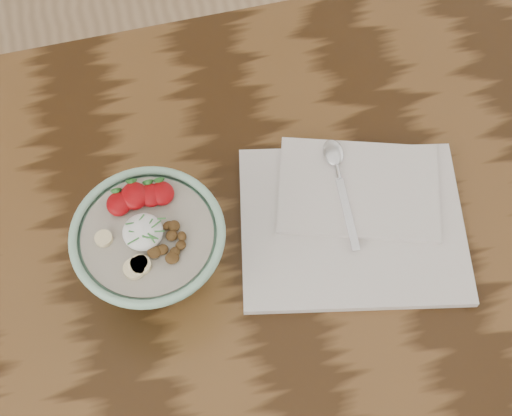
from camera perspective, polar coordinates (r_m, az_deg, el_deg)
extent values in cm
cube|color=#331E0C|center=(92.83, 1.39, -6.02)|extent=(160.00, 90.00, 4.00)
cylinder|color=#95C8A9|center=(91.78, -7.92, -4.63)|extent=(8.02, 8.02, 1.15)
torus|color=#95C8A9|center=(83.35, -8.70, -2.10)|extent=(18.23, 18.23, 1.05)
cylinder|color=#B8AD98|center=(83.86, -8.65, -2.27)|extent=(15.46, 15.46, 0.95)
ellipsoid|color=white|center=(82.64, -9.04, -1.91)|extent=(4.71, 4.71, 2.59)
ellipsoid|color=#98070B|center=(84.93, -10.92, 0.32)|extent=(2.92, 3.21, 1.61)
cone|color=#286623|center=(85.32, -11.09, 1.17)|extent=(1.40, 1.03, 1.52)
ellipsoid|color=#98070B|center=(84.88, -8.41, 1.02)|extent=(2.85, 3.13, 1.57)
cone|color=#286623|center=(85.27, -8.59, 1.85)|extent=(1.40, 1.03, 1.52)
ellipsoid|color=#98070B|center=(84.80, -7.54, 1.17)|extent=(2.94, 3.23, 1.61)
cone|color=#286623|center=(85.20, -7.72, 2.02)|extent=(1.40, 1.03, 1.52)
ellipsoid|color=#98070B|center=(84.98, -9.70, 0.96)|extent=(3.35, 3.69, 1.84)
cone|color=#286623|center=(85.49, -9.90, 1.92)|extent=(1.40, 1.03, 1.52)
cylinder|color=beige|center=(81.49, -9.18, -4.54)|extent=(2.28, 2.28, 0.70)
cylinder|color=beige|center=(81.61, -9.32, -4.41)|extent=(2.03, 2.03, 0.70)
cylinder|color=beige|center=(81.44, -9.72, -4.82)|extent=(2.48, 2.48, 0.70)
cylinder|color=beige|center=(83.68, -12.09, -2.40)|extent=(2.03, 2.03, 0.70)
ellipsoid|color=brown|center=(82.46, -6.76, -2.21)|extent=(1.47, 1.47, 1.05)
ellipsoid|color=brown|center=(81.21, -6.72, -3.99)|extent=(1.87, 1.79, 0.87)
ellipsoid|color=brown|center=(81.85, -7.48, -3.31)|extent=(1.57, 1.54, 0.69)
ellipsoid|color=brown|center=(82.93, -6.58, -1.45)|extent=(1.85, 1.90, 1.07)
ellipsoid|color=brown|center=(81.87, -6.04, -2.98)|extent=(1.73, 1.71, 0.75)
ellipsoid|color=brown|center=(82.34, -5.94, -2.26)|extent=(1.05, 1.30, 0.84)
ellipsoid|color=brown|center=(81.73, -8.14, -3.50)|extent=(2.29, 2.30, 0.84)
ellipsoid|color=brown|center=(83.09, -7.07, -1.40)|extent=(1.65, 1.47, 0.98)
ellipsoid|color=brown|center=(81.60, -6.51, -3.52)|extent=(1.63, 1.68, 0.88)
cylinder|color=#367B34|center=(82.15, -9.29, -0.96)|extent=(1.34, 1.28, 0.24)
cylinder|color=#367B34|center=(81.82, -8.47, -1.17)|extent=(0.82, 0.94, 0.22)
cylinder|color=#367B34|center=(81.10, -9.80, -2.62)|extent=(1.47, 0.65, 0.23)
cylinder|color=#367B34|center=(81.03, -8.30, -2.25)|extent=(1.35, 1.19, 0.24)
cylinder|color=#367B34|center=(81.63, -7.99, -1.30)|extent=(1.34, 0.82, 0.23)
cylinder|color=#367B34|center=(82.14, -10.07, -1.23)|extent=(0.98, 0.27, 0.21)
cylinder|color=#367B34|center=(81.58, -9.76, -1.90)|extent=(1.13, 0.66, 0.22)
cylinder|color=#367B34|center=(80.96, -8.38, -2.36)|extent=(0.72, 1.58, 0.24)
cylinder|color=#367B34|center=(81.64, -9.36, -1.70)|extent=(0.77, 0.94, 0.22)
cylinder|color=#367B34|center=(81.28, -9.15, -2.14)|extent=(1.32, 1.26, 0.24)
cylinder|color=#367B34|center=(81.00, -8.53, -2.35)|extent=(1.60, 0.77, 0.24)
cylinder|color=#367B34|center=(81.18, -7.73, -1.85)|extent=(1.15, 0.42, 0.22)
cylinder|color=#367B34|center=(81.87, -7.56, -0.84)|extent=(1.00, 0.35, 0.21)
cube|color=silver|center=(94.26, 7.69, -1.31)|extent=(33.34, 29.04, 1.12)
cube|color=silver|center=(95.89, 8.21, 1.54)|extent=(24.71, 20.41, 0.67)
cube|color=silver|center=(93.31, 7.34, -0.47)|extent=(1.99, 10.67, 0.32)
cylinder|color=silver|center=(96.24, 6.51, 3.07)|extent=(0.90, 2.82, 0.65)
ellipsoid|color=silver|center=(97.46, 6.20, 4.43)|extent=(3.20, 4.48, 0.88)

